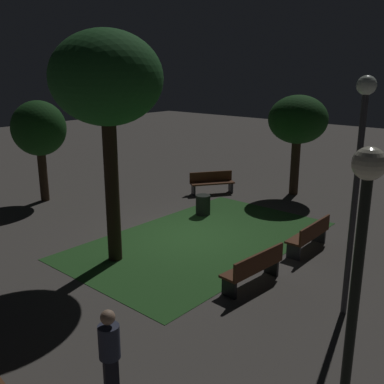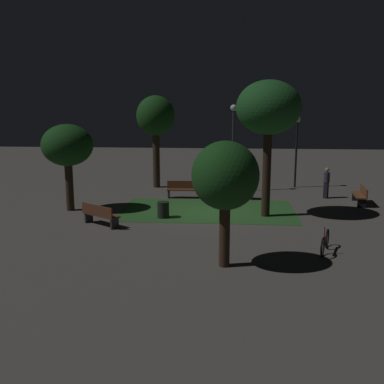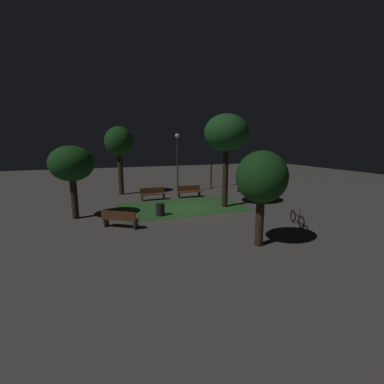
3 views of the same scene
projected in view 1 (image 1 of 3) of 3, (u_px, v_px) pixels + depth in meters
name	position (u px, v px, depth m)	size (l,w,h in m)	color
ground_plane	(191.00, 237.00, 13.46)	(60.00, 60.00, 0.00)	#56514C
grass_lawn	(202.00, 240.00, 13.21)	(8.01, 4.78, 0.01)	#2D6028
bench_lawn_edge	(254.00, 267.00, 10.29)	(1.83, 0.61, 0.88)	brown
bench_by_lamp	(310.00, 235.00, 12.30)	(1.81, 0.53, 0.88)	brown
bench_corner	(212.00, 182.00, 18.08)	(1.76, 1.41, 0.88)	brown
tree_tall_center	(39.00, 129.00, 16.48)	(2.01, 2.01, 3.83)	#38281C
tree_near_wall	(298.00, 121.00, 17.31)	(2.32, 2.32, 3.98)	#38281C
tree_left_canopy	(107.00, 82.00, 10.64)	(2.75, 2.75, 5.87)	#2D2116
lamp_post_plaza_east	(358.00, 263.00, 4.89)	(0.36, 0.36, 4.16)	black
lamp_post_near_wall	(359.00, 160.00, 8.40)	(0.36, 0.36, 4.83)	#333338
trash_bin	(203.00, 205.00, 15.42)	(0.51, 0.51, 0.71)	black
pedestrian	(110.00, 356.00, 6.50)	(0.32, 0.34, 1.61)	black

